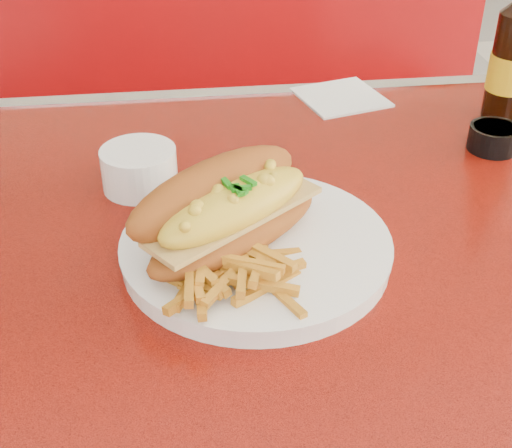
{
  "coord_description": "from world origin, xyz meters",
  "views": [
    {
      "loc": [
        -0.12,
        -0.6,
        1.2
      ],
      "look_at": [
        -0.05,
        -0.02,
        0.81
      ],
      "focal_mm": 50.0,
      "sensor_mm": 36.0,
      "label": 1
    }
  ],
  "objects": [
    {
      "name": "sauce_cup_right",
      "position": [
        0.28,
        0.18,
        0.79
      ],
      "size": [
        0.08,
        0.08,
        0.03
      ],
      "rotation": [
        0.0,
        0.0,
        -0.37
      ],
      "color": "black",
      "rests_on": "diner_table"
    },
    {
      "name": "booth_bench_far",
      "position": [
        0.0,
        0.81,
        0.29
      ],
      "size": [
        1.2,
        0.51,
        0.9
      ],
      "color": "maroon",
      "rests_on": "ground"
    },
    {
      "name": "diner_table",
      "position": [
        0.0,
        0.0,
        0.61
      ],
      "size": [
        1.23,
        0.83,
        0.77
      ],
      "color": "red",
      "rests_on": "ground"
    },
    {
      "name": "fries_pile",
      "position": [
        -0.08,
        -0.08,
        0.8
      ],
      "size": [
        0.11,
        0.1,
        0.03
      ],
      "primitive_type": null,
      "rotation": [
        0.0,
        0.0,
        -0.04
      ],
      "color": "orange",
      "rests_on": "dinner_plate"
    },
    {
      "name": "paper_napkin",
      "position": [
        0.12,
        0.36,
        0.77
      ],
      "size": [
        0.14,
        0.14,
        0.0
      ],
      "primitive_type": "cube",
      "rotation": [
        0.0,
        0.0,
        0.27
      ],
      "color": "white",
      "rests_on": "diner_table"
    },
    {
      "name": "fork",
      "position": [
        0.01,
        -0.01,
        0.79
      ],
      "size": [
        0.08,
        0.13,
        0.0
      ],
      "rotation": [
        0.0,
        0.0,
        2.04
      ],
      "color": "#BABABF",
      "rests_on": "dinner_plate"
    },
    {
      "name": "mac_hoagie",
      "position": [
        -0.08,
        -0.02,
        0.83
      ],
      "size": [
        0.23,
        0.21,
        0.09
      ],
      "rotation": [
        0.0,
        0.0,
        0.65
      ],
      "color": "#954B18",
      "rests_on": "dinner_plate"
    },
    {
      "name": "gravy_ramekin",
      "position": [
        -0.17,
        0.14,
        0.8
      ],
      "size": [
        0.1,
        0.1,
        0.05
      ],
      "rotation": [
        0.0,
        0.0,
        0.13
      ],
      "color": "white",
      "rests_on": "diner_table"
    },
    {
      "name": "dinner_plate",
      "position": [
        -0.05,
        -0.02,
        0.78
      ],
      "size": [
        0.34,
        0.34,
        0.02
      ],
      "rotation": [
        0.0,
        0.0,
        0.29
      ],
      "color": "white",
      "rests_on": "diner_table"
    }
  ]
}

